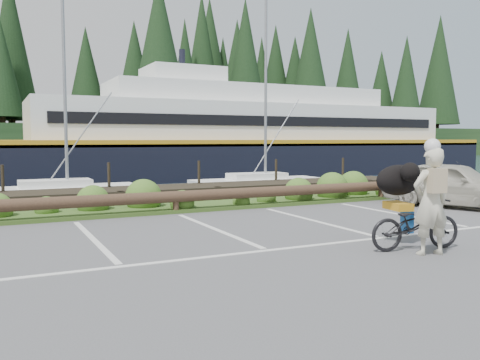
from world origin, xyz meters
The scene contains 8 objects.
ground centered at (0.00, 0.00, 0.00)m, with size 72.00×72.00×0.00m, color #4D4C4F.
harbor_backdrop centered at (0.39, 78.47, 0.00)m, with size 170.00×160.00×30.00m.
vegetation_strip centered at (0.00, 5.30, 0.05)m, with size 34.00×1.60×0.10m, color #3D5B21.
log_rail centered at (0.00, 4.60, 0.00)m, with size 32.00×0.30×0.60m, color #443021, non-canonical shape.
bicycle centered at (2.40, -1.48, 0.46)m, with size 0.61×1.75×0.92m, color black.
cyclist centered at (2.32, -1.89, 0.92)m, with size 0.67×0.44×1.83m, color beige.
dog centered at (2.50, -0.93, 1.21)m, with size 1.00×0.49×0.58m, color black.
parked_car centered at (7.64, 2.26, 0.66)m, with size 1.57×3.90×1.33m, color #B5B09F.
Camera 1 is at (-4.34, -8.13, 1.97)m, focal length 38.00 mm.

